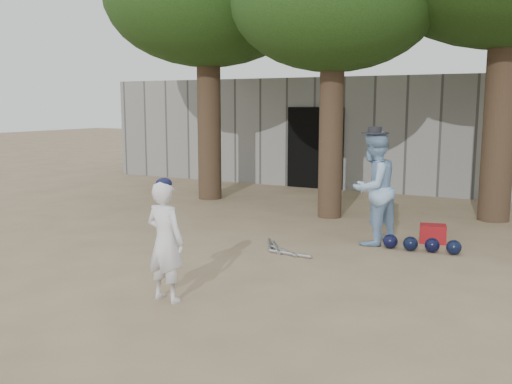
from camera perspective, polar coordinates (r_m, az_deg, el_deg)
The scene contains 7 objects.
ground at distance 8.40m, azimuth -6.88°, elevation -7.05°, with size 70.00×70.00×0.00m, color #937C5E.
boy_player at distance 6.71m, azimuth -9.07°, elevation -4.91°, with size 0.52×0.34×1.42m, color silver.
spectator_blue at distance 9.47m, azimuth 11.63°, elevation 0.37°, with size 0.90×0.70×1.85m, color #8DB3DA.
red_bag at distance 9.94m, azimuth 17.26°, elevation -4.00°, with size 0.42×0.32×0.30m, color #A3151C.
back_building at distance 17.59m, azimuth 12.72°, elevation 6.02°, with size 16.00×5.24×3.00m.
helmet_row at distance 9.30m, azimuth 16.21°, elevation -5.05°, with size 1.19×0.31×0.23m.
bat_pile at distance 9.00m, azimuth 2.36°, elevation -5.73°, with size 1.10×0.78×0.06m.
Camera 1 is at (4.65, -6.61, 2.28)m, focal length 40.00 mm.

